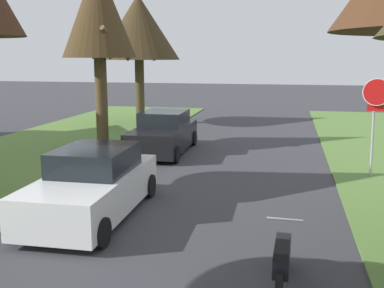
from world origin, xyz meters
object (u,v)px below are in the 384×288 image
parked_sedan_black (163,134)px  parked_motorcycle (282,262)px  street_tree_left_mid_b (98,12)px  street_tree_left_far (139,28)px  parked_sedan_white (93,185)px  stop_sign_far (376,106)px

parked_sedan_black → parked_motorcycle: bearing=-64.7°
parked_motorcycle → street_tree_left_mid_b: bearing=125.8°
street_tree_left_mid_b → street_tree_left_far: 6.74m
parked_motorcycle → parked_sedan_black: bearing=115.3°
parked_sedan_white → parked_sedan_black: (-0.31, 7.19, 0.00)m
street_tree_left_mid_b → parked_sedan_black: (2.53, -0.11, -4.55)m
parked_sedan_white → parked_motorcycle: (4.33, -2.64, -0.24)m
stop_sign_far → parked_sedan_black: (-7.18, 2.33, -1.46)m
street_tree_left_mid_b → street_tree_left_far: (-0.65, 6.70, -0.19)m
stop_sign_far → parked_motorcycle: size_ratio=1.44×
stop_sign_far → parked_motorcycle: bearing=-108.7°
street_tree_left_far → parked_sedan_white: bearing=-76.0°
street_tree_left_far → parked_sedan_white: size_ratio=1.53×
parked_sedan_black → parked_sedan_white: bearing=-87.5°
street_tree_left_mid_b → parked_motorcycle: (7.17, -9.94, -4.80)m
parked_motorcycle → stop_sign_far: bearing=71.3°
parked_sedan_white → parked_sedan_black: bearing=92.5°
street_tree_left_mid_b → stop_sign_far: bearing=-14.1°
stop_sign_far → parked_motorcycle: (-2.54, -7.51, -1.70)m
parked_sedan_white → parked_sedan_black: size_ratio=1.00×
street_tree_left_far → parked_sedan_white: 15.08m
street_tree_left_far → parked_motorcycle: 18.96m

